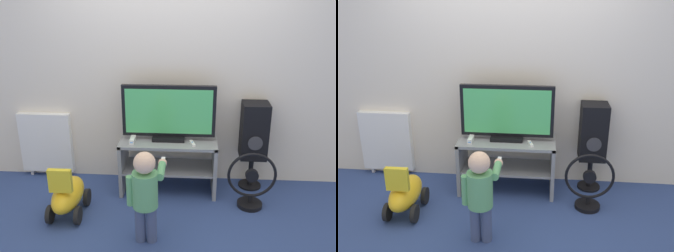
# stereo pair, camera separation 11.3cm
# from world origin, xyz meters

# --- Properties ---
(ground_plane) EXTENTS (16.00, 16.00, 0.00)m
(ground_plane) POSITION_xyz_m (0.00, 0.00, 0.00)
(ground_plane) COLOR navy
(wall_back) EXTENTS (10.00, 0.06, 2.60)m
(wall_back) POSITION_xyz_m (0.00, 0.53, 1.30)
(wall_back) COLOR silver
(wall_back) RESTS_ON ground_plane
(tv_stand) EXTENTS (0.99, 0.45, 0.57)m
(tv_stand) POSITION_xyz_m (0.00, 0.22, 0.37)
(tv_stand) COLOR gray
(tv_stand) RESTS_ON ground_plane
(television) EXTENTS (0.94, 0.20, 0.57)m
(television) POSITION_xyz_m (0.00, 0.24, 0.85)
(television) COLOR black
(television) RESTS_ON tv_stand
(game_console) EXTENTS (0.05, 0.16, 0.05)m
(game_console) POSITION_xyz_m (-0.36, 0.15, 0.60)
(game_console) COLOR white
(game_console) RESTS_ON tv_stand
(remote_primary) EXTENTS (0.07, 0.13, 0.03)m
(remote_primary) POSITION_xyz_m (0.24, 0.12, 0.59)
(remote_primary) COLOR white
(remote_primary) RESTS_ON tv_stand
(child) EXTENTS (0.32, 0.47, 0.83)m
(child) POSITION_xyz_m (-0.13, -0.65, 0.49)
(child) COLOR #3F4C72
(child) RESTS_ON ground_plane
(speaker_tower) EXTENTS (0.27, 0.27, 0.95)m
(speaker_tower) POSITION_xyz_m (0.88, 0.35, 0.62)
(speaker_tower) COLOR black
(speaker_tower) RESTS_ON ground_plane
(floor_fan) EXTENTS (0.48, 0.25, 0.58)m
(floor_fan) POSITION_xyz_m (0.83, -0.06, 0.26)
(floor_fan) COLOR black
(floor_fan) RESTS_ON ground_plane
(ride_on_toy) EXTENTS (0.30, 0.57, 0.55)m
(ride_on_toy) POSITION_xyz_m (-0.92, -0.31, 0.21)
(ride_on_toy) COLOR gold
(ride_on_toy) RESTS_ON ground_plane
(radiator) EXTENTS (0.58, 0.08, 0.75)m
(radiator) POSITION_xyz_m (-1.40, 0.46, 0.40)
(radiator) COLOR white
(radiator) RESTS_ON ground_plane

